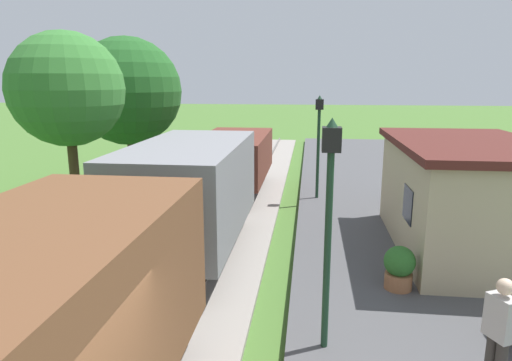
# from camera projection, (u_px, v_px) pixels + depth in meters

# --- Properties ---
(freight_train) EXTENTS (2.50, 19.40, 2.72)m
(freight_train) POSITION_uv_depth(u_px,v_px,m) (185.00, 204.00, 10.66)
(freight_train) COLOR brown
(freight_train) RESTS_ON rail_near
(station_hut) EXTENTS (3.50, 5.80, 2.78)m
(station_hut) POSITION_uv_depth(u_px,v_px,m) (465.00, 196.00, 11.20)
(station_hut) COLOR tan
(station_hut) RESTS_ON platform_slab
(bench_down_platform) EXTENTS (0.42, 1.50, 0.91)m
(bench_down_platform) POSITION_uv_depth(u_px,v_px,m) (409.00, 190.00, 15.57)
(bench_down_platform) COLOR #422819
(bench_down_platform) RESTS_ON platform_slab
(person_waiting) EXTENTS (0.38, 0.45, 1.71)m
(person_waiting) POSITION_uv_depth(u_px,v_px,m) (499.00, 333.00, 5.99)
(person_waiting) COLOR #38332D
(person_waiting) RESTS_ON platform_slab
(potted_planter) EXTENTS (0.64, 0.64, 0.92)m
(potted_planter) POSITION_uv_depth(u_px,v_px,m) (399.00, 267.00, 9.22)
(potted_planter) COLOR #9E6642
(potted_planter) RESTS_ON platform_slab
(lamp_post_near) EXTENTS (0.28, 0.28, 3.70)m
(lamp_post_near) POSITION_uv_depth(u_px,v_px,m) (330.00, 194.00, 6.75)
(lamp_post_near) COLOR #193823
(lamp_post_near) RESTS_ON platform_slab
(lamp_post_far) EXTENTS (0.28, 0.28, 3.70)m
(lamp_post_far) POSITION_uv_depth(u_px,v_px,m) (319.00, 128.00, 15.92)
(lamp_post_far) COLOR #193823
(lamp_post_far) RESTS_ON platform_slab
(tree_trackside_far) EXTENTS (3.21, 3.21, 5.82)m
(tree_trackside_far) POSITION_uv_depth(u_px,v_px,m) (67.00, 90.00, 12.60)
(tree_trackside_far) COLOR #4C3823
(tree_trackside_far) RESTS_ON ground
(tree_field_left) EXTENTS (4.25, 4.25, 6.15)m
(tree_field_left) POSITION_uv_depth(u_px,v_px,m) (128.00, 91.00, 17.80)
(tree_field_left) COLOR #4C3823
(tree_field_left) RESTS_ON ground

